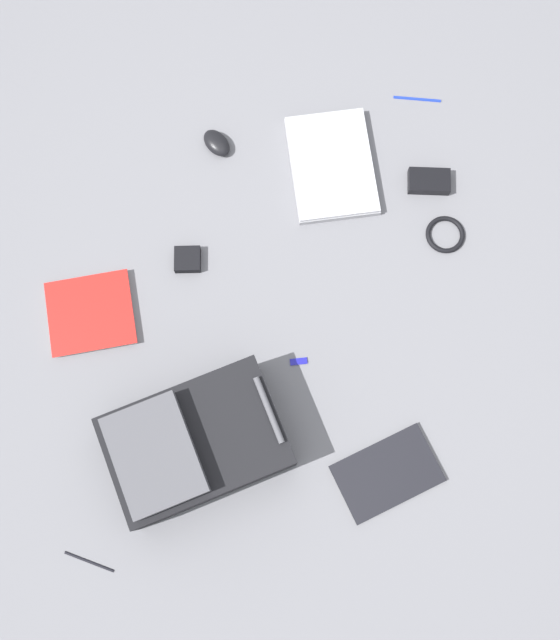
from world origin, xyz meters
TOP-DOWN VIEW (x-y plane):
  - ground_plane at (0.00, 0.00)m, footprint 4.12×4.12m
  - backpack at (0.30, -0.25)m, footprint 0.38×0.49m
  - laptop at (-0.42, 0.28)m, footprint 0.34×0.26m
  - book_comic at (-0.12, -0.47)m, footprint 0.22×0.24m
  - book_red at (0.47, 0.24)m, footprint 0.23×0.30m
  - computer_mouse at (-0.56, -0.04)m, footprint 0.11×0.10m
  - cable_coil at (-0.16, 0.56)m, footprint 0.11×0.11m
  - power_brick at (-0.32, 0.55)m, footprint 0.10×0.13m
  - pen_black at (0.54, -0.57)m, footprint 0.08×0.12m
  - pen_blue at (-0.59, 0.58)m, footprint 0.05×0.14m
  - earbud_pouch at (-0.22, -0.18)m, footprint 0.08×0.08m
  - usb_stick at (0.13, 0.07)m, footprint 0.02×0.05m

SIDE VIEW (x-z plane):
  - ground_plane at x=0.00m, z-range 0.00..0.00m
  - pen_black at x=0.54m, z-range 0.00..0.01m
  - usb_stick at x=0.13m, z-range 0.00..0.01m
  - pen_blue at x=-0.59m, z-range 0.00..0.01m
  - cable_coil at x=-0.16m, z-range 0.00..0.01m
  - book_red at x=0.47m, z-range 0.00..0.01m
  - book_comic at x=-0.12m, z-range 0.00..0.02m
  - earbud_pouch at x=-0.22m, z-range 0.00..0.03m
  - laptop at x=-0.42m, z-range 0.00..0.03m
  - power_brick at x=-0.32m, z-range 0.00..0.03m
  - computer_mouse at x=-0.56m, z-range 0.00..0.04m
  - backpack at x=0.30m, z-range -0.01..0.19m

